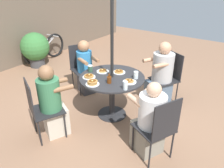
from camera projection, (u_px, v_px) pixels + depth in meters
name	position (u px, v px, depth m)	size (l,w,h in m)	color
ground_plane	(112.00, 114.00, 3.90)	(12.00, 12.00, 0.00)	#8C664C
patio_table	(112.00, 84.00, 3.62)	(1.07, 1.07, 0.74)	#28282B
umbrella_pole	(112.00, 55.00, 3.39)	(0.05, 0.05, 2.22)	black
patio_chair_north	(168.00, 75.00, 4.12)	(0.59, 0.59, 0.95)	#232326
diner_north	(161.00, 76.00, 4.05)	(0.59, 0.55, 1.19)	slate
patio_chair_east	(82.00, 65.00, 4.55)	(0.57, 0.57, 0.95)	#232326
diner_east	(85.00, 69.00, 4.42)	(0.45, 0.55, 1.10)	#3D3D42
patio_chair_south	(40.00, 107.00, 3.13)	(0.58, 0.58, 0.95)	#232326
diner_south	(52.00, 104.00, 3.21)	(0.53, 0.47, 1.14)	beige
patio_chair_west	(159.00, 126.00, 2.73)	(0.58, 0.58, 0.95)	#232326
diner_west	(150.00, 122.00, 2.89)	(0.50, 0.56, 1.08)	gray
pancake_plate_a	(119.00, 72.00, 3.70)	(0.21, 0.21, 0.04)	white
pancake_plate_b	(130.00, 81.00, 3.37)	(0.21, 0.21, 0.05)	white
pancake_plate_c	(92.00, 83.00, 3.30)	(0.21, 0.21, 0.07)	white
pancake_plate_d	(89.00, 76.00, 3.53)	(0.21, 0.21, 0.05)	white
pancake_plate_e	(103.00, 71.00, 3.73)	(0.21, 0.21, 0.04)	white
syrup_bottle	(109.00, 79.00, 3.33)	(0.09, 0.07, 0.15)	#602D0F
coffee_cup	(90.00, 68.00, 3.72)	(0.08, 0.08, 0.11)	#33513D
drinking_glass_a	(125.00, 85.00, 3.14)	(0.07, 0.07, 0.13)	silver
drinking_glass_b	(136.00, 75.00, 3.48)	(0.07, 0.07, 0.12)	silver
bicycle	(45.00, 48.00, 6.13)	(1.45, 0.44, 0.71)	black
potted_shrub	(35.00, 48.00, 5.69)	(0.73, 0.73, 0.91)	#3D3D3F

